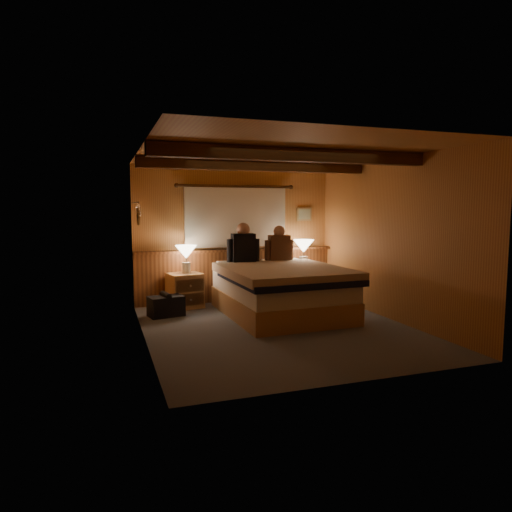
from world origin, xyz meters
name	(u,v)px	position (x,y,z in m)	size (l,w,h in m)	color
floor	(277,328)	(0.00, 0.00, 0.00)	(4.20, 4.20, 0.00)	#494D57
ceiling	(278,153)	(0.00, 0.00, 2.40)	(4.20, 4.20, 0.00)	#BF8B47
wall_back	(235,234)	(0.00, 2.10, 1.20)	(3.60, 3.60, 0.00)	#C48A46
wall_left	(143,246)	(-1.80, 0.00, 1.20)	(4.20, 4.20, 0.00)	#C48A46
wall_right	(390,239)	(1.80, 0.00, 1.20)	(4.20, 4.20, 0.00)	#C48A46
wall_front	(360,258)	(0.00, -2.10, 1.20)	(3.60, 3.60, 0.00)	#C48A46
wainscot	(236,274)	(0.00, 2.04, 0.49)	(3.60, 0.23, 0.94)	brown
curtain_window	(236,216)	(0.00, 2.03, 1.52)	(2.18, 0.09, 1.11)	#4F3113
ceiling_beams	(274,161)	(0.00, 0.15, 2.31)	(3.60, 1.65, 0.16)	#4F3113
coat_rail	(139,208)	(-1.72, 1.58, 1.67)	(0.05, 0.55, 0.24)	silver
framed_print	(304,214)	(1.35, 2.08, 1.55)	(0.30, 0.04, 0.25)	tan
bed	(281,290)	(0.34, 0.72, 0.40)	(1.80, 2.29, 0.76)	tan
nightstand_left	(185,290)	(-0.99, 1.74, 0.29)	(0.61, 0.57, 0.58)	tan
nightstand_right	(305,283)	(1.21, 1.72, 0.30)	(0.64, 0.59, 0.61)	tan
lamp_left	(186,254)	(-0.96, 1.75, 0.91)	(0.36, 0.36, 0.47)	silver
lamp_right	(304,248)	(1.18, 1.72, 0.95)	(0.37, 0.37, 0.49)	silver
person_left	(243,246)	(-0.02, 1.54, 1.03)	(0.57, 0.25, 0.69)	black
person_right	(279,246)	(0.65, 1.58, 1.01)	(0.52, 0.22, 0.63)	#4D2E1E
duffel_bag	(166,306)	(-1.37, 1.22, 0.16)	(0.58, 0.42, 0.38)	black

